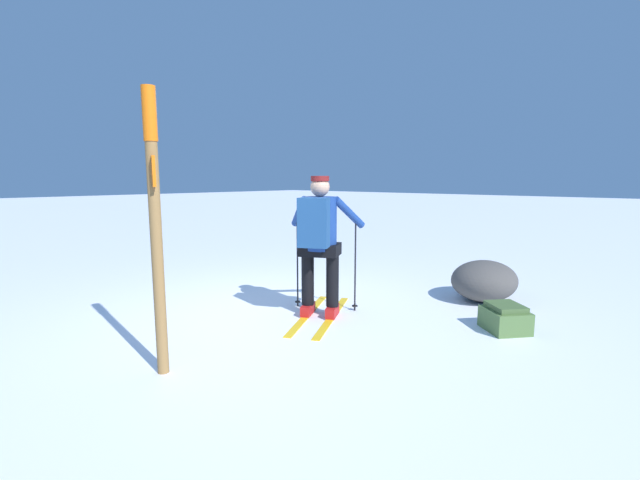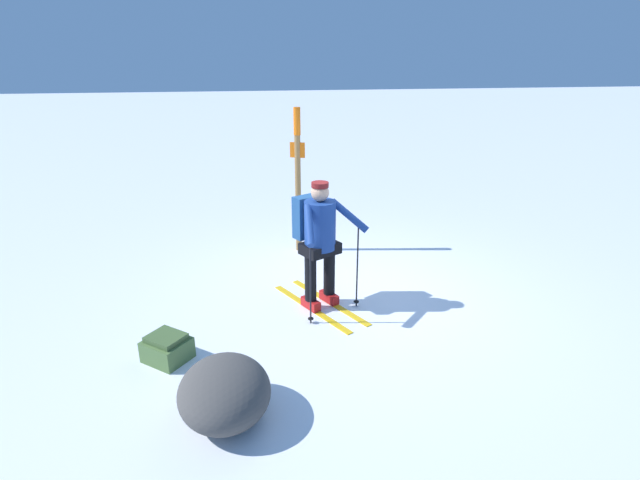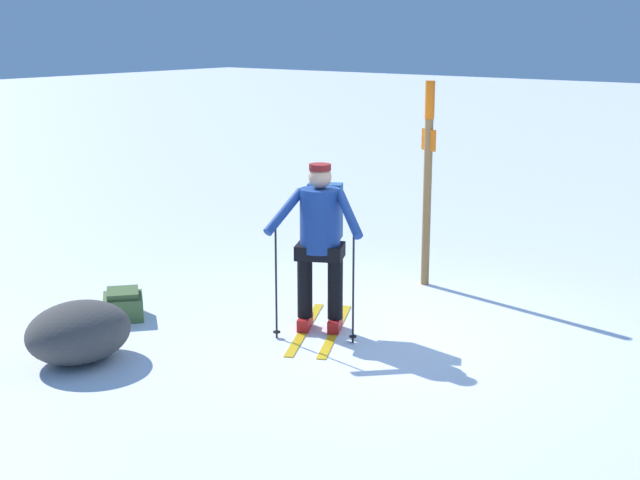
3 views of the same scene
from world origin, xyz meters
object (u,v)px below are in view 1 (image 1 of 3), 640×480
at_px(dropped_backpack, 505,318).
at_px(rock_boulder, 484,281).
at_px(skier, 319,236).
at_px(trail_marker, 155,211).

relative_size(dropped_backpack, rock_boulder, 0.60).
bearing_deg(dropped_backpack, rock_boulder, 31.25).
distance_m(dropped_backpack, rock_boulder, 1.21).
distance_m(skier, rock_boulder, 2.44).
bearing_deg(rock_boulder, trail_marker, 163.36).
distance_m(skier, dropped_backpack, 2.23).
distance_m(dropped_backpack, trail_marker, 3.69).
height_order(dropped_backpack, trail_marker, trail_marker).
xyz_separation_m(skier, dropped_backpack, (0.97, -1.82, -0.84)).
relative_size(skier, dropped_backpack, 2.82).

